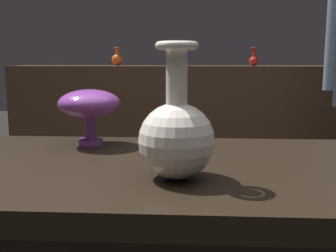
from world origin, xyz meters
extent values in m
cube|color=black|center=(0.00, 0.00, 0.78)|extent=(1.20, 0.64, 0.05)
cube|color=#422D1E|center=(0.00, 2.20, 0.47)|extent=(2.60, 0.40, 0.95)
cube|color=#422D1E|center=(0.00, 2.20, 0.97)|extent=(2.60, 0.40, 0.04)
sphere|color=silver|center=(0.04, -0.12, 0.88)|extent=(0.16, 0.16, 0.16)
cylinder|color=silver|center=(0.04, -0.12, 1.01)|extent=(0.04, 0.04, 0.13)
torus|color=silver|center=(0.04, -0.12, 1.07)|extent=(0.09, 0.09, 0.02)
cylinder|color=#7A388E|center=(-0.22, 0.20, 0.81)|extent=(0.07, 0.07, 0.02)
cylinder|color=#7A388E|center=(-0.22, 0.20, 0.85)|extent=(0.03, 0.03, 0.06)
ellipsoid|color=#7A388E|center=(-0.22, 0.20, 0.92)|extent=(0.18, 0.18, 0.08)
sphere|color=red|center=(0.52, 2.16, 1.02)|extent=(0.07, 0.07, 0.07)
cylinder|color=red|center=(0.52, 2.16, 1.09)|extent=(0.02, 0.02, 0.06)
torus|color=red|center=(0.52, 2.16, 1.12)|extent=(0.04, 0.04, 0.01)
sphere|color=#E55B1E|center=(-0.52, 2.27, 1.03)|extent=(0.09, 0.09, 0.09)
cylinder|color=#E55B1E|center=(-0.52, 2.27, 1.10)|extent=(0.02, 0.02, 0.06)
torus|color=#E55B1E|center=(-0.52, 2.27, 1.13)|extent=(0.05, 0.05, 0.01)
cylinder|color=#2D429E|center=(0.00, 2.19, 1.00)|extent=(0.06, 0.06, 0.01)
ellipsoid|color=#2D429E|center=(0.00, 2.19, 1.07)|extent=(0.10, 0.10, 0.13)
cylinder|color=#2D429E|center=(0.00, 2.19, 1.13)|extent=(0.08, 0.08, 0.01)
cylinder|color=slate|center=(0.81, 1.33, 1.14)|extent=(0.07, 0.07, 0.54)
camera|label=1|loc=(0.08, -0.94, 1.05)|focal=43.86mm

